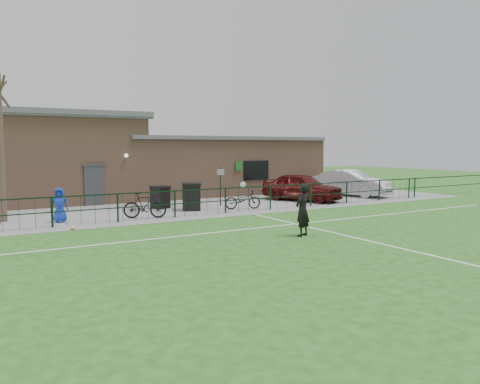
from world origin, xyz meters
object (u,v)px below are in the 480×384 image
bare_tree (0,149)px  bicycle_d (145,205)px  spectator_child (59,205)px  ball_ground (73,228)px  sign_post (220,187)px  bicycle_e (243,200)px  wheelie_bin_left (160,198)px  wheelie_bin_right (191,197)px  car_silver (351,183)px  car_maroon (302,187)px

bare_tree → bicycle_d: (5.29, -2.07, -2.43)m
spectator_child → ball_ground: spectator_child is taller
bare_tree → sign_post: 10.21m
bicycle_e → spectator_child: 8.49m
wheelie_bin_left → bicycle_d: size_ratio=0.56×
wheelie_bin_right → bicycle_e: (2.36, -0.89, -0.15)m
bicycle_d → bicycle_e: size_ratio=1.03×
wheelie_bin_left → sign_post: bearing=-33.3°
wheelie_bin_left → ball_ground: 6.50m
car_silver → ball_ground: bearing=175.0°
wheelie_bin_right → car_maroon: (7.06, 0.42, 0.16)m
sign_post → ball_ground: bearing=-157.3°
ball_ground → bicycle_e: bearing=12.0°
bare_tree → spectator_child: bare_tree is taller
bicycle_e → ball_ground: 8.59m
wheelie_bin_right → spectator_child: (-6.11, -0.61, 0.09)m
wheelie_bin_right → ball_ground: (-6.03, -2.68, -0.54)m
bare_tree → sign_post: size_ratio=3.00×
sign_post → spectator_child: (-8.06, -1.27, -0.30)m
wheelie_bin_left → ball_ground: size_ratio=5.16×
bare_tree → car_maroon: size_ratio=1.31×
car_silver → bare_tree: bearing=163.7°
bare_tree → wheelie_bin_right: (8.07, -0.77, -2.36)m
bicycle_e → ball_ground: bicycle_e is taller
bicycle_e → spectator_child: spectator_child is taller
spectator_child → wheelie_bin_left: bearing=37.0°
wheelie_bin_left → car_silver: (12.42, -0.40, 0.30)m
car_maroon → car_silver: 4.37m
bare_tree → sign_post: (10.02, -0.11, -1.98)m
car_maroon → car_silver: size_ratio=0.94×
wheelie_bin_right → ball_ground: bearing=-134.9°
bicycle_d → spectator_child: size_ratio=1.30×
bare_tree → spectator_child: bearing=-35.3°
wheelie_bin_right → car_silver: bearing=26.3°
wheelie_bin_left → spectator_child: (-5.09, -2.06, 0.19)m
bare_tree → car_maroon: 15.29m
wheelie_bin_left → ball_ground: bearing=-159.0°
bicycle_d → bicycle_e: 5.16m
bare_tree → spectator_child: size_ratio=4.26×
wheelie_bin_right → spectator_child: 6.14m
car_silver → bicycle_d: bearing=172.3°
bicycle_d → bicycle_e: bearing=-61.7°
wheelie_bin_right → car_maroon: size_ratio=0.27×
bicycle_e → spectator_child: size_ratio=1.26×
bare_tree → car_maroon: (15.13, -0.35, -2.20)m
wheelie_bin_left → sign_post: (2.98, -0.79, 0.49)m
car_silver → spectator_child: bearing=168.3°
wheelie_bin_right → spectator_child: bearing=-153.2°
sign_post → spectator_child: 8.17m
bare_tree → car_silver: size_ratio=1.22×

